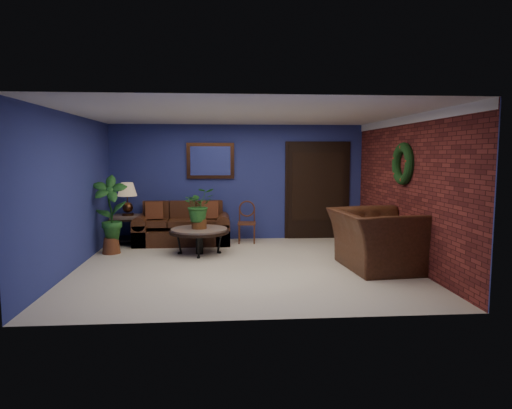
{
  "coord_description": "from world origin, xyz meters",
  "views": [
    {
      "loc": [
        -0.38,
        -7.45,
        1.86
      ],
      "look_at": [
        0.24,
        0.55,
        0.97
      ],
      "focal_mm": 32.0,
      "sensor_mm": 36.0,
      "label": 1
    }
  ],
  "objects": [
    {
      "name": "floor_plant",
      "position": [
        2.35,
        1.75,
        0.37
      ],
      "size": [
        0.33,
        0.27,
        0.74
      ],
      "color": "brown",
      "rests_on": "ground"
    },
    {
      "name": "table_lamp",
      "position": [
        -2.3,
        2.05,
        1.03
      ],
      "size": [
        0.39,
        0.39,
        0.66
      ],
      "color": "#462714",
      "rests_on": "end_table"
    },
    {
      "name": "ceiling",
      "position": [
        0.0,
        0.0,
        2.5
      ],
      "size": [
        5.5,
        5.0,
        0.02
      ],
      "primitive_type": "cube",
      "color": "silver",
      "rests_on": "wall_back"
    },
    {
      "name": "coffee_table",
      "position": [
        -0.79,
        1.03,
        0.42
      ],
      "size": [
        1.12,
        1.12,
        0.48
      ],
      "rotation": [
        0.0,
        0.0,
        0.3
      ],
      "color": "#57514C",
      "rests_on": "ground"
    },
    {
      "name": "side_chair",
      "position": [
        0.16,
        2.11,
        0.49
      ],
      "size": [
        0.4,
        0.4,
        0.88
      ],
      "rotation": [
        0.0,
        0.0,
        -0.08
      ],
      "color": "#5B2F1A",
      "rests_on": "ground"
    },
    {
      "name": "sofa",
      "position": [
        -1.18,
        2.07,
        0.29
      ],
      "size": [
        1.96,
        0.85,
        0.88
      ],
      "color": "#4C2515",
      "rests_on": "ground"
    },
    {
      "name": "tall_plant",
      "position": [
        -2.45,
        1.19,
        0.8
      ],
      "size": [
        0.67,
        0.47,
        1.48
      ],
      "color": "brown",
      "rests_on": "ground"
    },
    {
      "name": "coffee_plant",
      "position": [
        -0.79,
        1.03,
        0.9
      ],
      "size": [
        0.69,
        0.64,
        0.76
      ],
      "color": "brown",
      "rests_on": "coffee_table"
    },
    {
      "name": "armchair",
      "position": [
        2.15,
        -0.31,
        0.48
      ],
      "size": [
        1.41,
        1.58,
        0.95
      ],
      "primitive_type": "imported",
      "rotation": [
        0.0,
        0.0,
        1.66
      ],
      "color": "#4C2515",
      "rests_on": "ground"
    },
    {
      "name": "wall_left",
      "position": [
        -2.75,
        0.0,
        1.25
      ],
      "size": [
        0.04,
        5.0,
        2.5
      ],
      "primitive_type": "cube",
      "color": "navy",
      "rests_on": "ground"
    },
    {
      "name": "wreath",
      "position": [
        2.69,
        0.05,
        1.7
      ],
      "size": [
        0.16,
        0.72,
        0.72
      ],
      "primitive_type": "torus",
      "rotation": [
        0.0,
        1.57,
        0.0
      ],
      "color": "black",
      "rests_on": "wall_right_brick"
    },
    {
      "name": "floor",
      "position": [
        0.0,
        0.0,
        0.0
      ],
      "size": [
        5.5,
        5.5,
        0.0
      ],
      "primitive_type": "plane",
      "color": "beige",
      "rests_on": "ground"
    },
    {
      "name": "crown_molding",
      "position": [
        2.72,
        0.0,
        2.43
      ],
      "size": [
        0.03,
        5.0,
        0.14
      ],
      "primitive_type": "cube",
      "color": "white",
      "rests_on": "wall_right_brick"
    },
    {
      "name": "wall_right_brick",
      "position": [
        2.75,
        0.0,
        1.25
      ],
      "size": [
        0.04,
        5.0,
        2.5
      ],
      "primitive_type": "cube",
      "color": "maroon",
      "rests_on": "ground"
    },
    {
      "name": "closet_door",
      "position": [
        1.75,
        2.47,
        1.05
      ],
      "size": [
        1.44,
        0.06,
        2.18
      ],
      "primitive_type": "cube",
      "color": "black",
      "rests_on": "wall_back"
    },
    {
      "name": "end_table",
      "position": [
        -2.3,
        2.05,
        0.46
      ],
      "size": [
        0.66,
        0.66,
        0.6
      ],
      "color": "#57514C",
      "rests_on": "ground"
    },
    {
      "name": "wall_back",
      "position": [
        0.0,
        2.5,
        1.25
      ],
      "size": [
        5.5,
        0.04,
        2.5
      ],
      "primitive_type": "cube",
      "color": "navy",
      "rests_on": "ground"
    },
    {
      "name": "wall_mirror",
      "position": [
        -0.6,
        2.46,
        1.72
      ],
      "size": [
        1.02,
        0.06,
        0.77
      ],
      "primitive_type": "cube",
      "color": "#462714",
      "rests_on": "wall_back"
    }
  ]
}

